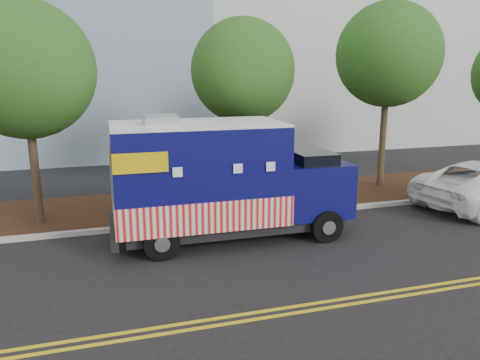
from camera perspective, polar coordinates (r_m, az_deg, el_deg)
name	(u,v)px	position (r m, az deg, el deg)	size (l,w,h in m)	color
ground	(246,235)	(14.09, 0.69, -6.69)	(120.00, 120.00, 0.00)	black
curb	(233,218)	(15.34, -0.88, -4.71)	(120.00, 0.18, 0.15)	#9E9E99
mulch_strip	(217,201)	(17.28, -2.79, -2.63)	(120.00, 4.00, 0.15)	black
centerline_near	(309,304)	(10.30, 8.38, -14.76)	(120.00, 0.10, 0.01)	gold
centerline_far	(314,310)	(10.10, 9.00, -15.38)	(120.00, 0.10, 0.01)	gold
tree_a	(25,70)	(15.41, -24.78, 12.11)	(4.09, 4.09, 6.87)	#38281C
tree_b	(243,71)	(17.10, 0.35, 13.14)	(3.72, 3.72, 6.64)	#38281C
tree_c	(389,55)	(19.59, 17.66, 14.33)	(4.05, 4.05, 7.41)	#38281C
sign_post	(153,187)	(15.08, -10.58, -0.81)	(0.06, 0.06, 2.40)	#473828
food_truck	(219,183)	(13.39, -2.52, -0.41)	(6.94, 2.71, 3.64)	black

